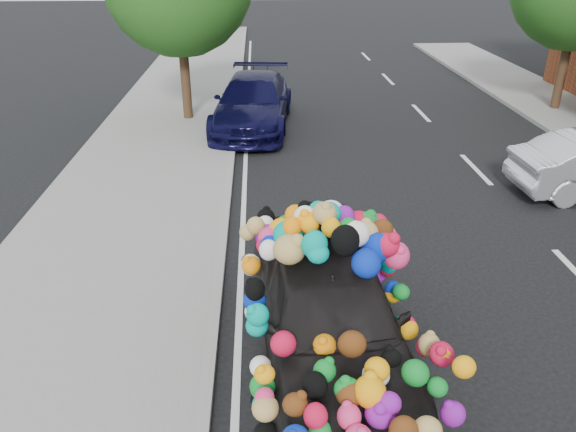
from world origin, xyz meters
The scene contains 5 objects.
ground centered at (0.00, 0.00, 0.00)m, with size 100.00×100.00×0.00m, color black.
sidewalk centered at (-4.30, 0.00, 0.06)m, with size 4.00×60.00×0.12m, color gray.
kerb centered at (-2.35, 0.00, 0.07)m, with size 0.15×60.00×0.13m, color gray.
plush_art_car centered at (-0.82, -1.66, 1.11)m, with size 2.42×4.76×2.16m.
navy_sedan centered at (-1.80, 8.74, 0.74)m, with size 2.09×5.13×1.49m, color black.
Camera 1 is at (-1.64, -7.49, 4.96)m, focal length 35.00 mm.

